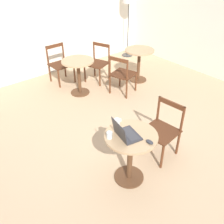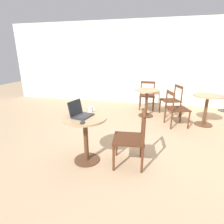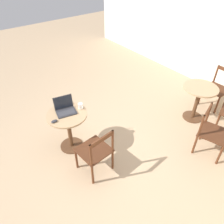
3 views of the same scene
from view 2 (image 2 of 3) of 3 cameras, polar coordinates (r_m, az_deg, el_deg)
ground_plane at (r=3.29m, az=4.19°, el=-11.35°), size 16.00×16.00×0.00m
wall_back at (r=6.09m, az=9.41°, el=15.35°), size 9.40×0.06×2.70m
cafe_table_near at (r=2.69m, az=-8.67°, el=-5.59°), size 0.66×0.66×0.74m
cafe_table_mid at (r=4.65m, az=28.55°, el=2.52°), size 0.66×0.66×0.74m
cafe_table_far at (r=4.82m, az=11.27°, el=4.86°), size 0.66×0.66×0.74m
chair_near_right at (r=2.65m, az=6.44°, el=-8.67°), size 0.50×0.50×0.84m
chair_mid_left at (r=4.33m, az=20.05°, el=1.04°), size 0.57×0.57×0.84m
chair_far_back at (r=5.57m, az=11.38°, el=5.41°), size 0.46×0.46×0.84m
chair_far_right at (r=5.12m, az=18.98°, el=3.67°), size 0.58×0.58×0.84m
laptop at (r=2.65m, az=-10.25°, el=-0.39°), size 0.32×0.36×0.23m
mouse at (r=2.38m, az=-9.66°, el=-3.33°), size 0.06×0.10×0.03m
mug at (r=2.84m, az=-6.94°, el=0.94°), size 0.12×0.08×0.09m
drinking_glass at (r=2.81m, az=-12.46°, el=0.38°), size 0.07×0.07×0.09m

